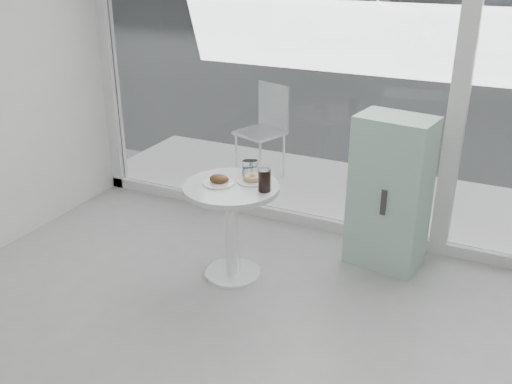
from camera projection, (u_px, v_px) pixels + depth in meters
The scene contains 12 objects.
storefront at pixel (358, 39), 4.52m from camera, with size 5.00×0.14×3.00m.
main_table at pixel (232, 212), 4.30m from camera, with size 0.72×0.72×0.77m.
patio_deck at pixel (361, 195), 5.88m from camera, with size 5.60×1.60×0.05m, color silver.
street at pixel (482, 37), 15.98m from camera, with size 40.00×24.00×0.00m, color #343434.
mint_cabinet at pixel (390, 193), 4.46m from camera, with size 0.62×0.46×1.23m.
patio_chair at pixel (265, 125), 6.13m from camera, with size 0.55×0.55×1.00m.
car_white at pixel (355, 12), 15.06m from camera, with size 1.77×4.39×1.50m, color white.
plate_fritter at pixel (219, 180), 4.22m from camera, with size 0.24×0.24×0.07m.
plate_donut at pixel (252, 179), 4.26m from camera, with size 0.22×0.22×0.05m.
water_tumbler_a at pixel (248, 169), 4.35m from camera, with size 0.08×0.08×0.13m.
water_tumbler_b at pixel (253, 168), 4.38m from camera, with size 0.07×0.07×0.12m.
cola_glass at pixel (264, 180), 4.07m from camera, with size 0.09×0.09×0.17m.
Camera 1 is at (1.34, -1.52, 2.41)m, focal length 40.00 mm.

